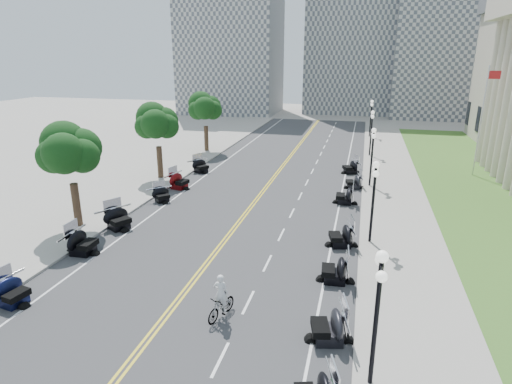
# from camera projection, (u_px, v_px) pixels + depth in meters

# --- Properties ---
(ground) EXTENTS (160.00, 160.00, 0.00)m
(ground) POSITION_uv_depth(u_px,v_px,m) (212.00, 257.00, 24.07)
(ground) COLOR gray
(road) EXTENTS (16.00, 90.00, 0.01)m
(road) POSITION_uv_depth(u_px,v_px,m) (256.00, 201.00, 33.31)
(road) COLOR #333335
(road) RESTS_ON ground
(centerline_yellow_a) EXTENTS (0.12, 90.00, 0.00)m
(centerline_yellow_a) POSITION_uv_depth(u_px,v_px,m) (254.00, 201.00, 33.33)
(centerline_yellow_a) COLOR yellow
(centerline_yellow_a) RESTS_ON road
(centerline_yellow_b) EXTENTS (0.12, 90.00, 0.00)m
(centerline_yellow_b) POSITION_uv_depth(u_px,v_px,m) (257.00, 201.00, 33.28)
(centerline_yellow_b) COLOR yellow
(centerline_yellow_b) RESTS_ON road
(edge_line_north) EXTENTS (0.12, 90.00, 0.00)m
(edge_line_north) POSITION_uv_depth(u_px,v_px,m) (339.00, 208.00, 31.81)
(edge_line_north) COLOR white
(edge_line_north) RESTS_ON road
(edge_line_south) EXTENTS (0.12, 90.00, 0.00)m
(edge_line_south) POSITION_uv_depth(u_px,v_px,m) (180.00, 195.00, 34.79)
(edge_line_south) COLOR white
(edge_line_south) RESTS_ON road
(lane_dash_4) EXTENTS (0.12, 2.00, 0.00)m
(lane_dash_4) POSITION_uv_depth(u_px,v_px,m) (220.00, 359.00, 15.94)
(lane_dash_4) COLOR white
(lane_dash_4) RESTS_ON road
(lane_dash_5) EXTENTS (0.12, 2.00, 0.00)m
(lane_dash_5) POSITION_uv_depth(u_px,v_px,m) (248.00, 302.00, 19.63)
(lane_dash_5) COLOR white
(lane_dash_5) RESTS_ON road
(lane_dash_6) EXTENTS (0.12, 2.00, 0.00)m
(lane_dash_6) POSITION_uv_depth(u_px,v_px,m) (267.00, 263.00, 23.32)
(lane_dash_6) COLOR white
(lane_dash_6) RESTS_ON road
(lane_dash_7) EXTENTS (0.12, 2.00, 0.00)m
(lane_dash_7) POSITION_uv_depth(u_px,v_px,m) (281.00, 235.00, 27.02)
(lane_dash_7) COLOR white
(lane_dash_7) RESTS_ON road
(lane_dash_8) EXTENTS (0.12, 2.00, 0.00)m
(lane_dash_8) POSITION_uv_depth(u_px,v_px,m) (292.00, 213.00, 30.71)
(lane_dash_8) COLOR white
(lane_dash_8) RESTS_ON road
(lane_dash_9) EXTENTS (0.12, 2.00, 0.00)m
(lane_dash_9) POSITION_uv_depth(u_px,v_px,m) (300.00, 196.00, 34.40)
(lane_dash_9) COLOR white
(lane_dash_9) RESTS_ON road
(lane_dash_10) EXTENTS (0.12, 2.00, 0.00)m
(lane_dash_10) POSITION_uv_depth(u_px,v_px,m) (307.00, 182.00, 38.10)
(lane_dash_10) COLOR white
(lane_dash_10) RESTS_ON road
(lane_dash_11) EXTENTS (0.12, 2.00, 0.00)m
(lane_dash_11) POSITION_uv_depth(u_px,v_px,m) (312.00, 171.00, 41.79)
(lane_dash_11) COLOR white
(lane_dash_11) RESTS_ON road
(lane_dash_12) EXTENTS (0.12, 2.00, 0.00)m
(lane_dash_12) POSITION_uv_depth(u_px,v_px,m) (317.00, 162.00, 45.49)
(lane_dash_12) COLOR white
(lane_dash_12) RESTS_ON road
(lane_dash_13) EXTENTS (0.12, 2.00, 0.00)m
(lane_dash_13) POSITION_uv_depth(u_px,v_px,m) (321.00, 154.00, 49.18)
(lane_dash_13) COLOR white
(lane_dash_13) RESTS_ON road
(lane_dash_14) EXTENTS (0.12, 2.00, 0.00)m
(lane_dash_14) POSITION_uv_depth(u_px,v_px,m) (324.00, 147.00, 52.87)
(lane_dash_14) COLOR white
(lane_dash_14) RESTS_ON road
(lane_dash_15) EXTENTS (0.12, 2.00, 0.00)m
(lane_dash_15) POSITION_uv_depth(u_px,v_px,m) (327.00, 141.00, 56.57)
(lane_dash_15) COLOR white
(lane_dash_15) RESTS_ON road
(lane_dash_16) EXTENTS (0.12, 2.00, 0.00)m
(lane_dash_16) POSITION_uv_depth(u_px,v_px,m) (330.00, 136.00, 60.26)
(lane_dash_16) COLOR white
(lane_dash_16) RESTS_ON road
(lane_dash_17) EXTENTS (0.12, 2.00, 0.00)m
(lane_dash_17) POSITION_uv_depth(u_px,v_px,m) (332.00, 131.00, 63.95)
(lane_dash_17) COLOR white
(lane_dash_17) RESTS_ON road
(lane_dash_18) EXTENTS (0.12, 2.00, 0.00)m
(lane_dash_18) POSITION_uv_depth(u_px,v_px,m) (334.00, 127.00, 67.65)
(lane_dash_18) COLOR white
(lane_dash_18) RESTS_ON road
(lane_dash_19) EXTENTS (0.12, 2.00, 0.00)m
(lane_dash_19) POSITION_uv_depth(u_px,v_px,m) (336.00, 123.00, 71.34)
(lane_dash_19) COLOR white
(lane_dash_19) RESTS_ON road
(sidewalk_north) EXTENTS (5.00, 90.00, 0.15)m
(sidewalk_north) POSITION_uv_depth(u_px,v_px,m) (396.00, 211.00, 30.84)
(sidewalk_north) COLOR #9E9991
(sidewalk_north) RESTS_ON ground
(sidewalk_south) EXTENTS (5.00, 90.00, 0.15)m
(sidewalk_south) POSITION_uv_depth(u_px,v_px,m) (134.00, 190.00, 35.73)
(sidewalk_south) COLOR #9E9991
(sidewalk_south) RESTS_ON ground
(lawn) EXTENTS (9.00, 60.00, 0.10)m
(lawn) POSITION_uv_depth(u_px,v_px,m) (476.00, 187.00, 36.60)
(lawn) COLOR #356023
(lawn) RESTS_ON ground
(distant_block_a) EXTENTS (18.00, 14.00, 26.00)m
(distant_block_a) POSITION_uv_depth(u_px,v_px,m) (231.00, 43.00, 81.55)
(distant_block_a) COLOR gray
(distant_block_a) RESTS_ON ground
(distant_block_b) EXTENTS (16.00, 12.00, 30.00)m
(distant_block_b) POSITION_uv_depth(u_px,v_px,m) (351.00, 32.00, 81.35)
(distant_block_b) COLOR gray
(distant_block_b) RESTS_ON ground
(distant_block_c) EXTENTS (20.00, 14.00, 22.00)m
(distant_block_c) POSITION_uv_depth(u_px,v_px,m) (452.00, 54.00, 75.61)
(distant_block_c) COLOR gray
(distant_block_c) RESTS_ON ground
(street_lamp_1) EXTENTS (0.50, 1.20, 4.90)m
(street_lamp_1) POSITION_uv_depth(u_px,v_px,m) (376.00, 321.00, 13.89)
(street_lamp_1) COLOR black
(street_lamp_1) RESTS_ON sidewalk_north
(street_lamp_2) EXTENTS (0.50, 1.20, 4.90)m
(street_lamp_2) POSITION_uv_depth(u_px,v_px,m) (373.00, 203.00, 24.97)
(street_lamp_2) COLOR black
(street_lamp_2) RESTS_ON sidewalk_north
(street_lamp_3) EXTENTS (0.50, 1.20, 4.90)m
(street_lamp_3) POSITION_uv_depth(u_px,v_px,m) (372.00, 158.00, 36.05)
(street_lamp_3) COLOR black
(street_lamp_3) RESTS_ON sidewalk_north
(street_lamp_4) EXTENTS (0.50, 1.20, 4.90)m
(street_lamp_4) POSITION_uv_depth(u_px,v_px,m) (371.00, 133.00, 47.13)
(street_lamp_4) COLOR black
(street_lamp_4) RESTS_ON sidewalk_north
(street_lamp_5) EXTENTS (0.50, 1.20, 4.90)m
(street_lamp_5) POSITION_uv_depth(u_px,v_px,m) (371.00, 119.00, 58.21)
(street_lamp_5) COLOR black
(street_lamp_5) RESTS_ON sidewalk_north
(flagpole) EXTENTS (1.10, 0.20, 10.00)m
(flagpole) POSITION_uv_depth(u_px,v_px,m) (481.00, 123.00, 38.67)
(flagpole) COLOR silver
(flagpole) RESTS_ON ground
(tree_2) EXTENTS (4.80, 4.80, 9.20)m
(tree_2) POSITION_uv_depth(u_px,v_px,m) (70.00, 157.00, 26.80)
(tree_2) COLOR #235619
(tree_2) RESTS_ON sidewalk_south
(tree_3) EXTENTS (4.80, 4.80, 9.20)m
(tree_3) POSITION_uv_depth(u_px,v_px,m) (157.00, 127.00, 37.88)
(tree_3) COLOR #235619
(tree_3) RESTS_ON sidewalk_south
(tree_4) EXTENTS (4.80, 4.80, 9.20)m
(tree_4) POSITION_uv_depth(u_px,v_px,m) (205.00, 111.00, 48.96)
(tree_4) COLOR #235619
(tree_4) RESTS_ON sidewalk_south
(motorcycle_n_4) EXTENTS (2.53, 2.53, 1.47)m
(motorcycle_n_4) POSITION_uv_depth(u_px,v_px,m) (329.00, 324.00, 16.79)
(motorcycle_n_4) COLOR black
(motorcycle_n_4) RESTS_ON road
(motorcycle_n_5) EXTENTS (2.22, 2.22, 1.45)m
(motorcycle_n_5) POSITION_uv_depth(u_px,v_px,m) (335.00, 268.00, 21.25)
(motorcycle_n_5) COLOR black
(motorcycle_n_5) RESTS_ON road
(motorcycle_n_6) EXTENTS (2.54, 2.54, 1.47)m
(motorcycle_n_6) POSITION_uv_depth(u_px,v_px,m) (341.00, 235.00, 25.22)
(motorcycle_n_6) COLOR black
(motorcycle_n_6) RESTS_ON road
(motorcycle_n_8) EXTENTS (2.08, 2.08, 1.43)m
(motorcycle_n_8) POSITION_uv_depth(u_px,v_px,m) (345.00, 195.00, 32.50)
(motorcycle_n_8) COLOR black
(motorcycle_n_8) RESTS_ON road
(motorcycle_n_9) EXTENTS (2.27, 2.27, 1.33)m
(motorcycle_n_9) POSITION_uv_depth(u_px,v_px,m) (354.00, 181.00, 36.25)
(motorcycle_n_9) COLOR black
(motorcycle_n_9) RESTS_ON road
(motorcycle_n_10) EXTENTS (2.67, 2.67, 1.41)m
(motorcycle_n_10) POSITION_uv_depth(u_px,v_px,m) (351.00, 166.00, 40.85)
(motorcycle_n_10) COLOR black
(motorcycle_n_10) RESTS_ON road
(motorcycle_s_4) EXTENTS (2.30, 2.30, 1.38)m
(motorcycle_s_4) POSITION_uv_depth(u_px,v_px,m) (11.00, 291.00, 19.29)
(motorcycle_s_4) COLOR black
(motorcycle_s_4) RESTS_ON road
(motorcycle_s_5) EXTENTS (2.24, 2.24, 1.53)m
(motorcycle_s_5) POSITION_uv_depth(u_px,v_px,m) (82.00, 241.00, 24.24)
(motorcycle_s_5) COLOR black
(motorcycle_s_5) RESTS_ON road
(motorcycle_s_6) EXTENTS (3.02, 3.02, 1.55)m
(motorcycle_s_6) POSITION_uv_depth(u_px,v_px,m) (118.00, 218.00, 27.74)
(motorcycle_s_6) COLOR black
(motorcycle_s_6) RESTS_ON road
(motorcycle_s_7) EXTENTS (2.49, 2.49, 1.23)m
(motorcycle_s_7) POSITION_uv_depth(u_px,v_px,m) (162.00, 194.00, 32.94)
(motorcycle_s_7) COLOR black
(motorcycle_s_7) RESTS_ON road
(motorcycle_s_8) EXTENTS (2.55, 2.55, 1.50)m
(motorcycle_s_8) POSITION_uv_depth(u_px,v_px,m) (179.00, 180.00, 36.19)
(motorcycle_s_8) COLOR #590A0C
(motorcycle_s_8) RESTS_ON road
(motorcycle_s_9) EXTENTS (2.78, 2.78, 1.40)m
(motorcycle_s_9) POSITION_uv_depth(u_px,v_px,m) (201.00, 165.00, 41.26)
(motorcycle_s_9) COLOR black
(motorcycle_s_9) RESTS_ON road
(bicycle) EXTENTS (1.06, 1.93, 1.12)m
(bicycle) POSITION_uv_depth(u_px,v_px,m) (221.00, 306.00, 18.33)
(bicycle) COLOR #A51414
(bicycle) RESTS_ON road
(cyclist_rider) EXTENTS (0.63, 0.41, 1.73)m
(cyclist_rider) POSITION_uv_depth(u_px,v_px,m) (220.00, 277.00, 17.90)
(cyclist_rider) COLOR silver
(cyclist_rider) RESTS_ON bicycle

